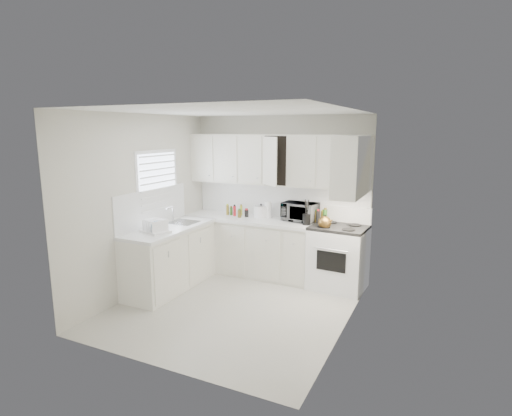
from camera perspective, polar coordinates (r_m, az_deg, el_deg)
The scene contains 36 objects.
floor at distance 5.74m, azimuth -3.08°, elevation -13.58°, with size 3.20×3.20×0.00m, color beige.
ceiling at distance 5.23m, azimuth -3.38°, elevation 13.34°, with size 3.20×3.20×0.00m, color white.
wall_back at distance 6.76m, azimuth 3.27°, elevation 1.72°, with size 3.00×3.00×0.00m, color beige.
wall_front at distance 4.04m, azimuth -14.16°, elevation -4.89°, with size 3.00×3.00×0.00m, color beige.
wall_left at distance 6.18m, azimuth -15.54°, elevation 0.47°, with size 3.20×3.20×0.00m, color beige.
wall_right at distance 4.81m, azimuth 12.69°, elevation -2.29°, with size 3.20×3.20×0.00m, color beige.
window_blinds at distance 6.39m, azimuth -13.48°, elevation 3.18°, with size 0.06×0.96×1.06m, color white, non-canonical shape.
lower_cabinets_back at distance 6.83m, azimuth -0.81°, elevation -5.47°, with size 2.22×0.60×0.90m, color beige, non-canonical shape.
lower_cabinets_left at distance 6.35m, azimuth -11.90°, elevation -7.00°, with size 0.60×1.60×0.90m, color beige, non-canonical shape.
countertop_back at distance 6.70m, azimuth -0.86°, elevation -1.59°, with size 2.24×0.64×0.05m, color silver.
countertop_left at distance 6.21m, azimuth -11.99°, elevation -2.84°, with size 0.64×1.62×0.05m, color silver.
backsplash_back at distance 6.76m, azimuth 3.23°, elevation 1.08°, with size 2.98×0.02×0.55m, color silver.
backsplash_left at distance 6.33m, azimuth -14.26°, elevation 0.10°, with size 0.02×1.60×0.55m, color silver.
upper_cabinets_back at distance 6.58m, azimuth 2.75°, elevation 3.24°, with size 3.00×0.33×0.80m, color beige, non-canonical shape.
upper_cabinets_right at distance 5.60m, azimuth 13.00°, elevation 1.62°, with size 0.33×0.90×0.80m, color beige, non-canonical shape.
sink at distance 6.46m, azimuth -10.17°, elevation -0.94°, with size 0.42×0.38×0.30m, color gray, non-canonical shape.
stove at distance 6.27m, azimuth 11.44°, elevation -5.61°, with size 0.80×0.66×1.23m, color white, non-canonical shape.
tea_kettle at distance 6.06m, azimuth 9.58°, elevation -1.88°, with size 0.24×0.20×0.22m, color olive, non-canonical shape.
frying_pan at distance 6.30m, azimuth 13.51°, elevation -2.37°, with size 0.23×0.39×0.04m, color black, non-canonical shape.
microwave at distance 6.49m, azimuth 6.19°, elevation -0.22°, with size 0.53×0.30×0.36m, color gray.
rice_cooker at distance 6.72m, azimuth 0.70°, elevation -0.36°, with size 0.22×0.22×0.22m, color white, non-canonical shape.
paper_towel at distance 6.69m, azimuth 1.70°, elevation -0.23°, with size 0.12×0.12×0.27m, color white.
utensil_crock at distance 6.23m, azimuth 7.10°, elevation -0.53°, with size 0.13×0.13×0.40m, color black, non-canonical shape.
dish_rack at distance 5.92m, azimuth -13.92°, elevation -2.31°, with size 0.38×0.29×0.21m, color white, non-canonical shape.
spice_left_0 at distance 7.01m, azimuth -3.76°, elevation -0.32°, with size 0.06×0.06×0.13m, color olive.
spice_left_1 at distance 6.90m, azimuth -3.58°, elevation -0.50°, with size 0.06×0.06×0.13m, color #2E6521.
spice_left_2 at distance 6.94m, azimuth -2.68°, elevation -0.42°, with size 0.06×0.06×0.13m, color red.
spice_left_3 at distance 6.83m, azimuth -2.48°, elevation -0.61°, with size 0.06×0.06×0.13m, color #BECF30.
spice_left_4 at distance 6.87m, azimuth -1.58°, elevation -0.53°, with size 0.06×0.06×0.13m, color brown.
spice_left_5 at distance 6.76m, azimuth -1.35°, elevation -0.72°, with size 0.06×0.06×0.13m, color black.
sauce_right_0 at distance 6.48m, azimuth 7.53°, elevation -1.05°, with size 0.06×0.06×0.19m, color red.
sauce_right_1 at distance 6.41m, azimuth 7.84°, elevation -1.19°, with size 0.06×0.06×0.19m, color #BECF30.
sauce_right_2 at distance 6.45m, azimuth 8.46°, elevation -1.13°, with size 0.06×0.06×0.19m, color brown.
sauce_right_3 at distance 6.38m, azimuth 8.78°, elevation -1.27°, with size 0.06×0.06×0.19m, color black.
sauce_right_4 at distance 6.42m, azimuth 9.40°, elevation -1.21°, with size 0.06×0.06×0.19m, color olive.
sauce_right_5 at distance 6.35m, azimuth 9.73°, elevation -1.36°, with size 0.06×0.06×0.19m, color #2E6521.
Camera 1 is at (2.50, -4.58, 2.38)m, focal length 28.64 mm.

